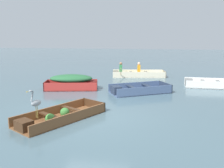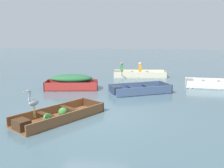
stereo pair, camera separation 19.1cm
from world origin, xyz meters
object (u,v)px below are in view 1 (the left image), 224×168
Objects in this scene: dinghy_wooden_brown_foreground at (58,117)px; skiff_red_mid_moored at (72,81)px; skiff_slate_blue_near_moored at (137,90)px; heron_on_dinghy at (36,102)px; skiff_white_far_moored at (208,84)px; rowboat_cream_with_crew at (135,74)px.

skiff_red_mid_moored reaches higher than dinghy_wooden_brown_foreground.
skiff_slate_blue_near_moored is 5.65m from heron_on_dinghy.
dinghy_wooden_brown_foreground is 4.60m from skiff_red_mid_moored.
skiff_red_mid_moored reaches higher than skiff_white_far_moored.
dinghy_wooden_brown_foreground is 8.41m from skiff_white_far_moored.
rowboat_cream_with_crew is at bearing 146.47° from skiff_white_far_moored.
dinghy_wooden_brown_foreground is at bearing -100.90° from rowboat_cream_with_crew.
skiff_red_mid_moored is at bearing -122.28° from rowboat_cream_with_crew.
heron_on_dinghy is (-0.30, -0.83, 0.68)m from dinghy_wooden_brown_foreground.
skiff_white_far_moored is (6.74, 1.75, -0.29)m from skiff_red_mid_moored.
skiff_slate_blue_near_moored is at bearing -4.39° from skiff_red_mid_moored.
skiff_slate_blue_near_moored is 4.04m from skiff_white_far_moored.
skiff_red_mid_moored is at bearing 98.25° from heron_on_dinghy.
heron_on_dinghy reaches higher than rowboat_cream_with_crew.
rowboat_cream_with_crew is 4.12× the size of heron_on_dinghy.
rowboat_cream_with_crew reaches higher than dinghy_wooden_brown_foreground.
skiff_slate_blue_near_moored is 3.52× the size of heron_on_dinghy.
skiff_slate_blue_near_moored is (2.17, 4.21, 0.02)m from dinghy_wooden_brown_foreground.
rowboat_cream_with_crew is at bearing 95.72° from skiff_slate_blue_near_moored.
dinghy_wooden_brown_foreground is 1.21× the size of skiff_white_far_moored.
rowboat_cream_with_crew is (2.77, 4.38, -0.25)m from skiff_red_mid_moored.
heron_on_dinghy is at bearing -101.69° from rowboat_cream_with_crew.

